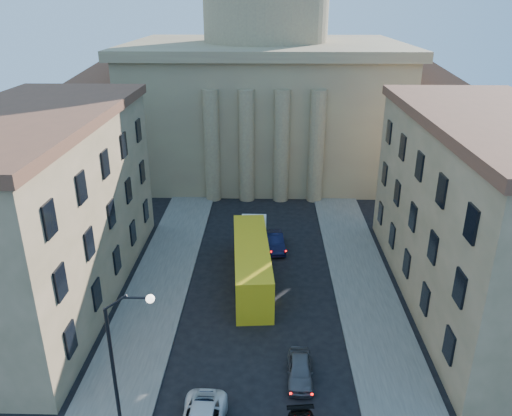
{
  "coord_description": "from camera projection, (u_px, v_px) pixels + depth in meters",
  "views": [
    {
      "loc": [
        0.5,
        -12.58,
        22.1
      ],
      "look_at": [
        -0.33,
        19.94,
        8.46
      ],
      "focal_mm": 35.0,
      "sensor_mm": 36.0,
      "label": 1
    }
  ],
  "objects": [
    {
      "name": "street_lamp",
      "position": [
        121.0,
        353.0,
        25.65
      ],
      "size": [
        2.62,
        0.44,
        8.83
      ],
      "color": "black",
      "rests_on": "ground"
    },
    {
      "name": "car_right_far",
      "position": [
        300.0,
        370.0,
        31.21
      ],
      "size": [
        1.7,
        4.0,
        1.35
      ],
      "primitive_type": "imported",
      "rotation": [
        0.0,
        0.0,
        -0.03
      ],
      "color": "#4B4B50",
      "rests_on": "ground"
    },
    {
      "name": "car_right_distant",
      "position": [
        275.0,
        242.0,
        47.58
      ],
      "size": [
        2.06,
        4.63,
        1.48
      ],
      "primitive_type": "imported",
      "rotation": [
        0.0,
        0.0,
        0.11
      ],
      "color": "black",
      "rests_on": "ground"
    },
    {
      "name": "building_right",
      "position": [
        489.0,
        212.0,
        37.17
      ],
      "size": [
        11.6,
        26.6,
        14.7
      ],
      "color": "tan",
      "rests_on": "ground"
    },
    {
      "name": "church",
      "position": [
        265.0,
        82.0,
        66.7
      ],
      "size": [
        68.02,
        28.76,
        36.6
      ],
      "color": "#886E53",
      "rests_on": "ground"
    },
    {
      "name": "box_truck",
      "position": [
        253.0,
        243.0,
        45.6
      ],
      "size": [
        2.33,
        5.81,
        3.19
      ],
      "rotation": [
        0.0,
        0.0,
        -0.0
      ],
      "color": "white",
      "rests_on": "ground"
    },
    {
      "name": "sidewalk_left",
      "position": [
        145.0,
        321.0,
        36.92
      ],
      "size": [
        5.0,
        60.0,
        0.15
      ],
      "primitive_type": "cube",
      "color": "#53514C",
      "rests_on": "ground"
    },
    {
      "name": "sidewalk_right",
      "position": [
        376.0,
        325.0,
        36.52
      ],
      "size": [
        5.0,
        60.0,
        0.15
      ],
      "primitive_type": "cube",
      "color": "#53514C",
      "rests_on": "ground"
    },
    {
      "name": "building_left",
      "position": [
        38.0,
        208.0,
        37.97
      ],
      "size": [
        11.6,
        26.6,
        14.7
      ],
      "color": "tan",
      "rests_on": "ground"
    },
    {
      "name": "city_bus",
      "position": [
        252.0,
        262.0,
        41.51
      ],
      "size": [
        3.76,
        12.54,
        3.48
      ],
      "rotation": [
        0.0,
        0.0,
        0.08
      ],
      "color": "gold",
      "rests_on": "ground"
    }
  ]
}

